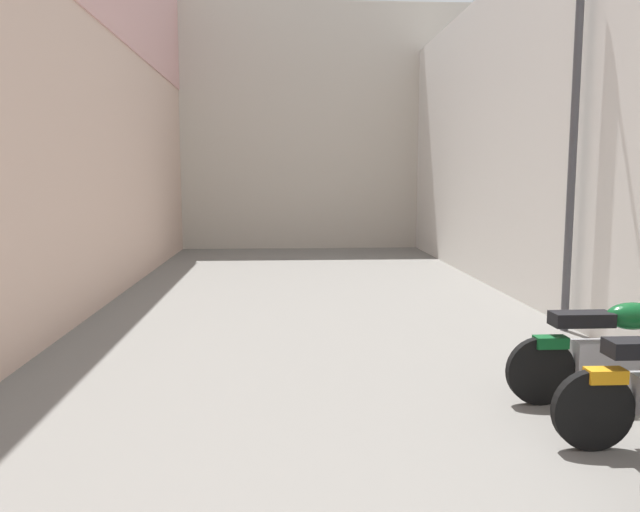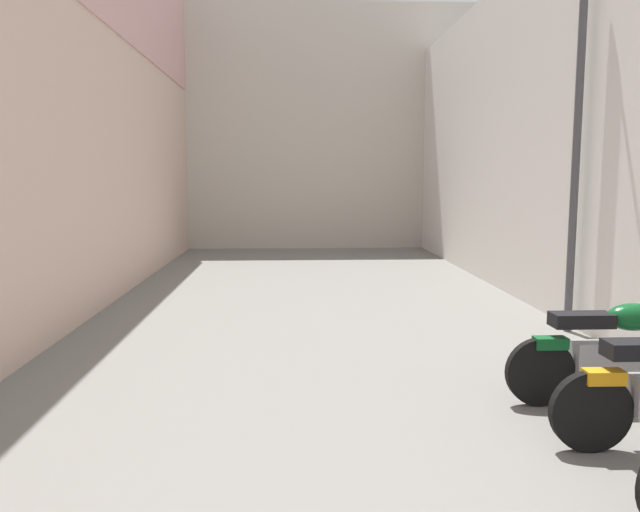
{
  "view_description": "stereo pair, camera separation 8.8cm",
  "coord_description": "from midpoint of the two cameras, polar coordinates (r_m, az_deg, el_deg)",
  "views": [
    {
      "loc": [
        -0.54,
        1.18,
        1.98
      ],
      "look_at": [
        -0.16,
        7.33,
        1.2
      ],
      "focal_mm": 34.94,
      "sensor_mm": 36.0,
      "label": 1
    },
    {
      "loc": [
        -0.45,
        1.18,
        1.98
      ],
      "look_at": [
        -0.16,
        7.33,
        1.2
      ],
      "focal_mm": 34.94,
      "sensor_mm": 36.0,
      "label": 2
    }
  ],
  "objects": [
    {
      "name": "building_left",
      "position": [
        8.84,
        -24.67,
        19.17
      ],
      "size": [
        0.45,
        18.61,
        7.74
      ],
      "color": "beige",
      "rests_on": "ground"
    },
    {
      "name": "building_far_end",
      "position": [
        18.49,
        -2.06,
        11.49
      ],
      "size": [
        9.58,
        2.0,
        6.74
      ],
      "primitive_type": "cube",
      "color": "beige",
      "rests_on": "ground"
    },
    {
      "name": "street_lamp",
      "position": [
        8.54,
        21.49,
        12.2
      ],
      "size": [
        0.79,
        0.18,
        4.8
      ],
      "color": "#47474C",
      "rests_on": "ground"
    },
    {
      "name": "building_right",
      "position": [
        9.07,
        22.96,
        11.32
      ],
      "size": [
        0.45,
        18.61,
        5.44
      ],
      "color": "silver",
      "rests_on": "ground"
    },
    {
      "name": "motorcycle_sixth",
      "position": [
        6.05,
        24.8,
        -7.62
      ],
      "size": [
        1.85,
        0.58,
        1.04
      ],
      "color": "black",
      "rests_on": "ground"
    },
    {
      "name": "ground_plane",
      "position": [
        6.45,
        1.02,
        -10.67
      ],
      "size": [
        34.61,
        34.61,
        0.0
      ],
      "primitive_type": "plane",
      "color": "slate"
    }
  ]
}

